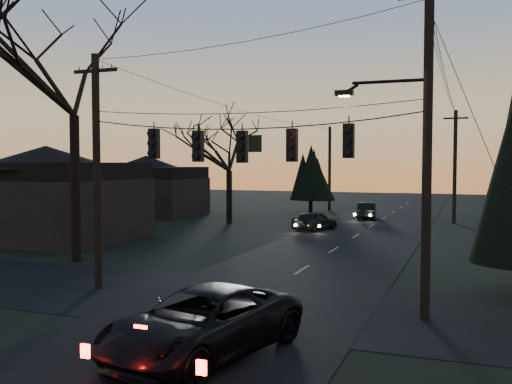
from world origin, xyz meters
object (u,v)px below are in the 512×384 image
at_px(suv_near, 202,323).
at_px(sedan_oncoming_b, 367,211).
at_px(bare_tree_left, 73,56).
at_px(utility_pole_far_r, 454,223).
at_px(sedan_oncoming_a, 315,221).
at_px(utility_pole_right, 425,319).
at_px(utility_pole_far_l, 329,210).
at_px(utility_pole_left, 98,288).

relative_size(suv_near, sedan_oncoming_b, 1.40).
height_order(bare_tree_left, sedan_oncoming_b, bare_tree_left).
relative_size(utility_pole_far_r, bare_tree_left, 0.63).
height_order(sedan_oncoming_a, sedan_oncoming_b, sedan_oncoming_b).
height_order(utility_pole_right, utility_pole_far_l, utility_pole_right).
bearing_deg(utility_pole_right, suv_near, -131.99).
distance_m(utility_pole_right, sedan_oncoming_a, 21.95).
relative_size(bare_tree_left, sedan_oncoming_b, 3.36).
relative_size(bare_tree_left, suv_near, 2.40).
distance_m(bare_tree_left, sedan_oncoming_a, 19.46).
bearing_deg(sedan_oncoming_a, utility_pole_left, 102.58).
xyz_separation_m(utility_pole_far_r, sedan_oncoming_b, (-6.70, 0.98, 0.66)).
distance_m(utility_pole_left, sedan_oncoming_b, 29.38).
distance_m(suv_near, sedan_oncoming_b, 34.26).
bearing_deg(utility_pole_far_l, bare_tree_left, -97.97).
height_order(utility_pole_far_r, utility_pole_far_l, utility_pole_far_r).
relative_size(utility_pole_left, utility_pole_far_l, 1.06).
relative_size(utility_pole_far_l, bare_tree_left, 0.59).
height_order(utility_pole_left, bare_tree_left, bare_tree_left).
xyz_separation_m(utility_pole_right, utility_pole_far_l, (-11.50, 36.00, 0.00)).
bearing_deg(bare_tree_left, suv_near, -40.52).
bearing_deg(sedan_oncoming_b, utility_pole_far_l, -63.06).
distance_m(utility_pole_far_r, bare_tree_left, 30.02).
height_order(utility_pole_left, utility_pole_far_l, utility_pole_left).
relative_size(suv_near, sedan_oncoming_a, 1.49).
bearing_deg(suv_near, utility_pole_far_r, 96.02).
distance_m(utility_pole_left, bare_tree_left, 11.33).
distance_m(utility_pole_far_r, sedan_oncoming_a, 11.74).
bearing_deg(sedan_oncoming_b, utility_pole_left, 73.22).
relative_size(utility_pole_far_r, sedan_oncoming_a, 2.25).
distance_m(utility_pole_far_l, sedan_oncoming_a, 16.11).
bearing_deg(suv_near, utility_pole_left, 156.55).
distance_m(sedan_oncoming_a, sedan_oncoming_b, 9.05).
bearing_deg(utility_pole_far_l, utility_pole_right, -72.28).
relative_size(bare_tree_left, sedan_oncoming_a, 3.58).
distance_m(utility_pole_left, sedan_oncoming_a, 20.35).
bearing_deg(sedan_oncoming_a, sedan_oncoming_b, -82.24).
xyz_separation_m(utility_pole_far_r, utility_pole_far_l, (-11.50, 8.00, 0.00)).
xyz_separation_m(utility_pole_far_l, suv_near, (6.80, -41.22, 0.78)).
bearing_deg(utility_pole_far_r, bare_tree_left, -123.99).
height_order(suv_near, sedan_oncoming_b, suv_near).
relative_size(sedan_oncoming_a, sedan_oncoming_b, 0.94).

